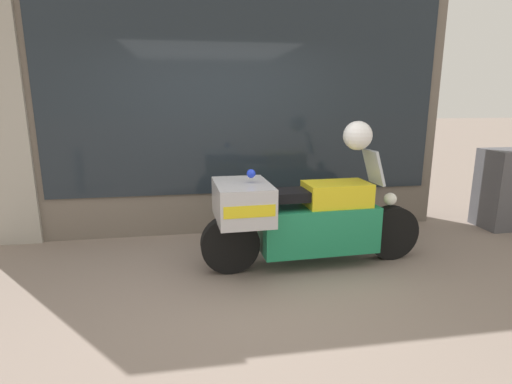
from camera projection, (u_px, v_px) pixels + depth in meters
The scene contains 6 objects.
ground_plane at pixel (237, 295), 3.66m from camera, with size 60.00×60.00×0.00m, color gray.
shop_building at pixel (188, 87), 5.08m from camera, with size 6.04×0.55×3.78m.
window_display at pixel (242, 192), 5.55m from camera, with size 4.81×0.30×2.10m.
paramedic_motorcycle at pixel (298, 217), 4.18m from camera, with size 2.43×0.81×1.24m.
utility_cabinet at pixel (510, 189), 5.52m from camera, with size 0.78×0.53×1.09m, color #4C4C51.
white_helmet at pixel (358, 136), 4.12m from camera, with size 0.30×0.30×0.30m, color white.
Camera 1 is at (-0.37, -3.33, 1.76)m, focal length 28.00 mm.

